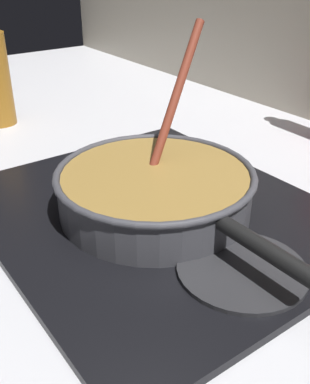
% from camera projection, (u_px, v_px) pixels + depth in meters
% --- Properties ---
extents(ground, '(2.40, 1.60, 0.04)m').
position_uv_depth(ground, '(2.00, 245.00, 0.68)').
color(ground, '#B7B7BC').
extents(hob_plate, '(0.56, 0.48, 0.01)m').
position_uv_depth(hob_plate, '(155.00, 213.00, 0.71)').
color(hob_plate, black).
rests_on(hob_plate, ground).
extents(burner_ring, '(0.18, 0.18, 0.01)m').
position_uv_depth(burner_ring, '(155.00, 208.00, 0.71)').
color(burner_ring, '#592D0C').
rests_on(burner_ring, hob_plate).
extents(spare_burner, '(0.17, 0.17, 0.01)m').
position_uv_depth(spare_burner, '(242.00, 269.00, 0.58)').
color(spare_burner, '#262628').
rests_on(spare_burner, hob_plate).
extents(cooking_pan, '(0.44, 0.30, 0.26)m').
position_uv_depth(cooking_pan, '(156.00, 189.00, 0.69)').
color(cooking_pan, '#38383D').
rests_on(cooking_pan, hob_plate).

